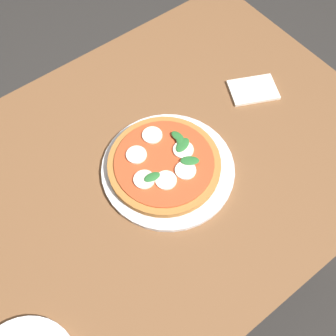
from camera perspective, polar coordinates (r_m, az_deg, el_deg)
The scene contains 5 objects.
ground_plane at distance 1.67m, azimuth -2.21°, elevation -12.64°, with size 6.00×6.00×0.00m, color #2D2B28.
dining_table at distance 1.11m, azimuth -3.27°, elevation -3.23°, with size 1.28×0.87×0.71m.
serving_tray at distance 1.02m, azimuth -0.00°, elevation -0.11°, with size 0.33×0.33×0.01m, color silver.
pizza at distance 1.00m, azimuth -0.53°, elevation 0.61°, with size 0.28×0.28×0.03m.
napkin at distance 1.19m, azimuth 11.73°, elevation 10.57°, with size 0.13×0.09×0.01m, color white.
Camera 1 is at (-0.25, -0.43, 1.60)m, focal length 43.96 mm.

